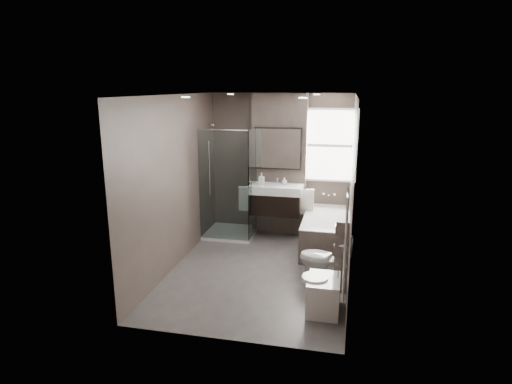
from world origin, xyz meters
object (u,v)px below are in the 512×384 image
(bidet, at_px, (323,294))
(vanity, at_px, (276,199))
(bathtub, at_px, (326,231))
(toilet, at_px, (324,260))

(bidet, bearing_deg, vanity, 112.31)
(vanity, bearing_deg, bidet, -67.69)
(bathtub, bearing_deg, vanity, 160.63)
(vanity, xyz_separation_m, bathtub, (0.92, -0.33, -0.43))
(toilet, bearing_deg, vanity, -135.43)
(bathtub, relative_size, bidet, 2.86)
(bathtub, height_order, toilet, toilet)
(bathtub, distance_m, toilet, 1.37)
(toilet, xyz_separation_m, bidet, (0.04, -0.78, -0.13))
(toilet, distance_m, bidet, 0.79)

